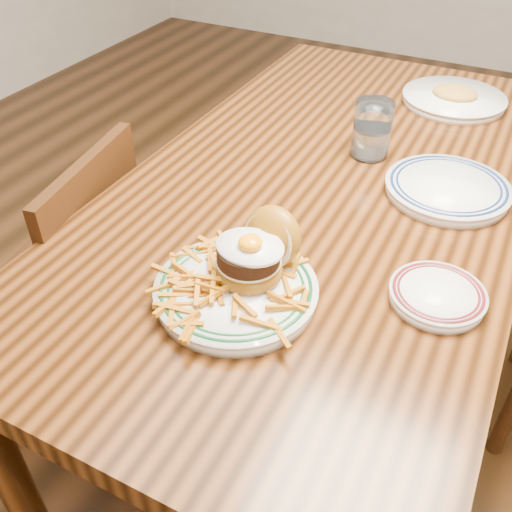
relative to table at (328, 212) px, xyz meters
The scene contains 8 objects.
floor 0.66m from the table, ahead, with size 6.00×6.00×0.00m, color black.
table is the anchor object (origin of this frame).
chair_left 0.68m from the table, 151.55° to the right, with size 0.44×0.44×0.82m.
main_plate 0.44m from the table, 90.29° to the right, with size 0.28×0.30×0.14m.
side_plate 0.43m from the table, 43.94° to the right, with size 0.16×0.16×0.02m.
rear_plate 0.27m from the table, 12.56° to the left, with size 0.26×0.26×0.03m.
water_glass 0.21m from the table, 75.15° to the left, with size 0.09×0.09×0.13m.
far_plate 0.56m from the table, 73.52° to the left, with size 0.28×0.28×0.05m.
Camera 1 is at (0.35, -1.06, 1.42)m, focal length 40.00 mm.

